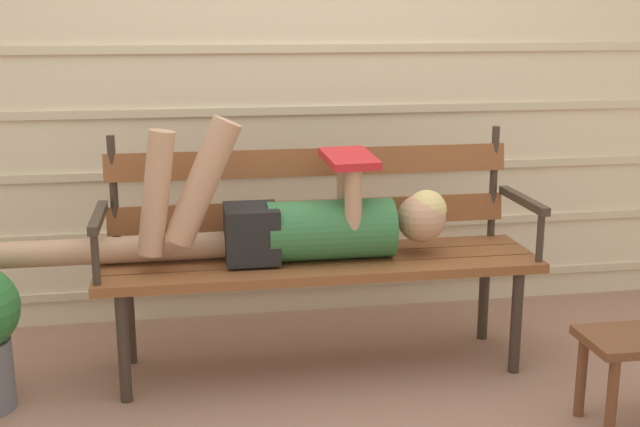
{
  "coord_description": "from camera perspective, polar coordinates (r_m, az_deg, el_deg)",
  "views": [
    {
      "loc": [
        -0.5,
        -2.82,
        1.37
      ],
      "look_at": [
        0.0,
        0.13,
        0.63
      ],
      "focal_mm": 45.49,
      "sensor_mm": 36.0,
      "label": 1
    }
  ],
  "objects": [
    {
      "name": "ground_plane",
      "position": [
        3.17,
        0.39,
        -11.66
      ],
      "size": [
        12.0,
        12.0,
        0.0
      ],
      "primitive_type": "plane",
      "color": "#936B56"
    },
    {
      "name": "park_bench",
      "position": [
        3.17,
        -0.2,
        -1.97
      ],
      "size": [
        1.69,
        0.46,
        0.92
      ],
      "color": "brown",
      "rests_on": "ground"
    },
    {
      "name": "house_siding",
      "position": [
        3.66,
        -1.78,
        9.43
      ],
      "size": [
        4.74,
        0.08,
        2.17
      ],
      "color": "beige",
      "rests_on": "ground"
    },
    {
      "name": "reclining_person",
      "position": [
        3.06,
        -2.29,
        -0.6
      ],
      "size": [
        1.72,
        0.27,
        0.57
      ],
      "color": "#33703D"
    }
  ]
}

